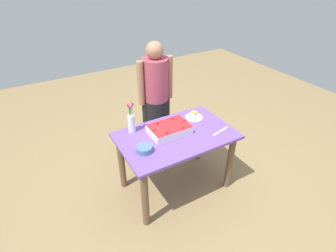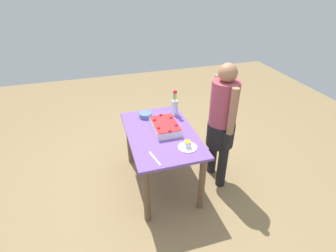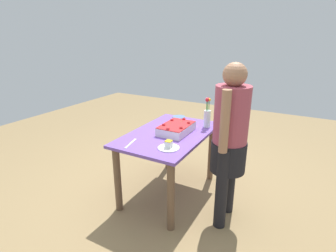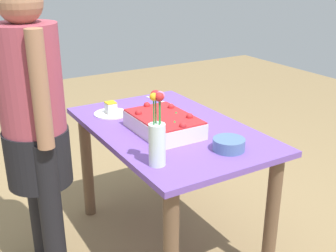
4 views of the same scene
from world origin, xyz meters
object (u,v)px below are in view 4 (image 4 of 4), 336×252
(serving_plate_with_slice, at_px, (111,111))
(fruit_bowl, at_px, (229,144))
(flower_vase, at_px, (157,135))
(cake_knife, at_px, (159,101))
(sheet_cake, at_px, (164,124))
(person_standing, at_px, (34,119))

(serving_plate_with_slice, height_order, fruit_bowl, serving_plate_with_slice)
(fruit_bowl, bearing_deg, flower_vase, -95.47)
(cake_knife, height_order, flower_vase, flower_vase)
(sheet_cake, relative_size, fruit_bowl, 2.68)
(cake_knife, relative_size, person_standing, 0.16)
(sheet_cake, bearing_deg, fruit_bowl, 22.56)
(sheet_cake, relative_size, flower_vase, 1.22)
(fruit_bowl, relative_size, person_standing, 0.10)
(cake_knife, bearing_deg, serving_plate_with_slice, -89.72)
(sheet_cake, xyz_separation_m, serving_plate_with_slice, (-0.39, -0.12, -0.03))
(sheet_cake, height_order, flower_vase, flower_vase)
(flower_vase, distance_m, person_standing, 0.63)
(fruit_bowl, bearing_deg, person_standing, -124.55)
(serving_plate_with_slice, bearing_deg, sheet_cake, 17.56)
(serving_plate_with_slice, xyz_separation_m, cake_knife, (-0.08, 0.37, -0.02))
(cake_knife, bearing_deg, flower_vase, -42.13)
(cake_knife, relative_size, flower_vase, 0.72)
(person_standing, bearing_deg, flower_vase, -51.01)
(serving_plate_with_slice, xyz_separation_m, person_standing, (0.23, -0.49, 0.11))
(flower_vase, bearing_deg, person_standing, -141.01)
(sheet_cake, distance_m, flower_vase, 0.40)
(serving_plate_with_slice, relative_size, cake_knife, 0.83)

